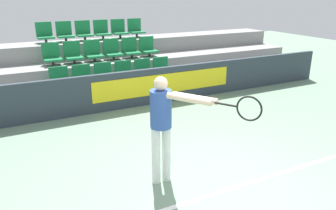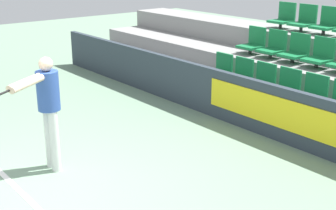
{
  "view_description": "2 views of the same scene",
  "coord_description": "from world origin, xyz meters",
  "px_view_note": "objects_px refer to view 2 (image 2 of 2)",
  "views": [
    {
      "loc": [
        -2.48,
        -3.21,
        2.76
      ],
      "look_at": [
        0.16,
        2.04,
        0.7
      ],
      "focal_mm": 35.0,
      "sensor_mm": 36.0,
      "label": 1
    },
    {
      "loc": [
        5.21,
        -1.85,
        2.99
      ],
      "look_at": [
        -0.14,
        2.45,
        0.73
      ],
      "focal_mm": 50.0,
      "sensor_mm": 36.0,
      "label": 2
    }
  ],
  "objects_px": {
    "stadium_chair_1": "(240,75)",
    "stadium_chair_7": "(273,46)",
    "stadium_chair_4": "(312,94)",
    "stadium_chair_6": "(253,42)",
    "stadium_chair_3": "(285,87)",
    "stadium_chair_13": "(304,20)",
    "stadium_chair_14": "(326,23)",
    "stadium_chair_0": "(220,70)",
    "stadium_chair_2": "(261,81)",
    "stadium_chair_8": "(296,51)",
    "tennis_player": "(46,103)",
    "stadium_chair_9": "(320,55)",
    "stadium_chair_12": "(283,17)"
  },
  "relations": [
    {
      "from": "stadium_chair_1",
      "to": "stadium_chair_9",
      "type": "bearing_deg",
      "value": 41.45
    },
    {
      "from": "stadium_chair_7",
      "to": "stadium_chair_14",
      "type": "bearing_deg",
      "value": 60.48
    },
    {
      "from": "stadium_chair_6",
      "to": "stadium_chair_9",
      "type": "height_order",
      "value": "same"
    },
    {
      "from": "stadium_chair_6",
      "to": "stadium_chair_3",
      "type": "bearing_deg",
      "value": -30.49
    },
    {
      "from": "stadium_chair_1",
      "to": "stadium_chair_13",
      "type": "relative_size",
      "value": 1.0
    },
    {
      "from": "stadium_chair_3",
      "to": "stadium_chair_6",
      "type": "distance_m",
      "value": 1.97
    },
    {
      "from": "stadium_chair_13",
      "to": "tennis_player",
      "type": "height_order",
      "value": "stadium_chair_13"
    },
    {
      "from": "stadium_chair_2",
      "to": "stadium_chair_9",
      "type": "distance_m",
      "value": 1.2
    },
    {
      "from": "stadium_chair_2",
      "to": "stadium_chair_9",
      "type": "bearing_deg",
      "value": 60.48
    },
    {
      "from": "stadium_chair_13",
      "to": "stadium_chair_7",
      "type": "bearing_deg",
      "value": -90.0
    },
    {
      "from": "stadium_chair_6",
      "to": "stadium_chair_12",
      "type": "distance_m",
      "value": 1.07
    },
    {
      "from": "stadium_chair_13",
      "to": "tennis_player",
      "type": "xyz_separation_m",
      "value": [
        0.25,
        -6.09,
        -0.57
      ]
    },
    {
      "from": "stadium_chair_8",
      "to": "stadium_chair_1",
      "type": "bearing_deg",
      "value": -119.52
    },
    {
      "from": "stadium_chair_2",
      "to": "stadium_chair_4",
      "type": "bearing_deg",
      "value": 0.0
    },
    {
      "from": "stadium_chair_14",
      "to": "tennis_player",
      "type": "xyz_separation_m",
      "value": [
        -0.3,
        -6.09,
        -0.57
      ]
    },
    {
      "from": "stadium_chair_2",
      "to": "stadium_chair_8",
      "type": "height_order",
      "value": "stadium_chair_8"
    },
    {
      "from": "stadium_chair_1",
      "to": "stadium_chair_7",
      "type": "xyz_separation_m",
      "value": [
        0.0,
        0.97,
        0.45
      ]
    },
    {
      "from": "stadium_chair_4",
      "to": "stadium_chair_8",
      "type": "distance_m",
      "value": 1.53
    },
    {
      "from": "stadium_chair_7",
      "to": "tennis_player",
      "type": "height_order",
      "value": "tennis_player"
    },
    {
      "from": "stadium_chair_1",
      "to": "stadium_chair_2",
      "type": "relative_size",
      "value": 1.0
    },
    {
      "from": "stadium_chair_9",
      "to": "stadium_chair_13",
      "type": "height_order",
      "value": "stadium_chair_13"
    },
    {
      "from": "tennis_player",
      "to": "stadium_chair_2",
      "type": "bearing_deg",
      "value": 52.75
    },
    {
      "from": "stadium_chair_4",
      "to": "stadium_chair_12",
      "type": "xyz_separation_m",
      "value": [
        -2.2,
        1.94,
        0.9
      ]
    },
    {
      "from": "stadium_chair_4",
      "to": "stadium_chair_14",
      "type": "relative_size",
      "value": 1.0
    },
    {
      "from": "stadium_chair_4",
      "to": "stadium_chair_12",
      "type": "height_order",
      "value": "stadium_chair_12"
    },
    {
      "from": "stadium_chair_0",
      "to": "stadium_chair_6",
      "type": "distance_m",
      "value": 1.07
    },
    {
      "from": "tennis_player",
      "to": "stadium_chair_9",
      "type": "bearing_deg",
      "value": 47.46
    },
    {
      "from": "stadium_chair_3",
      "to": "stadium_chair_14",
      "type": "height_order",
      "value": "stadium_chair_14"
    },
    {
      "from": "stadium_chair_8",
      "to": "stadium_chair_12",
      "type": "relative_size",
      "value": 1.0
    },
    {
      "from": "stadium_chair_0",
      "to": "stadium_chair_13",
      "type": "relative_size",
      "value": 1.0
    },
    {
      "from": "stadium_chair_12",
      "to": "stadium_chair_13",
      "type": "relative_size",
      "value": 1.0
    },
    {
      "from": "stadium_chair_14",
      "to": "stadium_chair_1",
      "type": "bearing_deg",
      "value": -105.81
    },
    {
      "from": "stadium_chair_4",
      "to": "stadium_chair_13",
      "type": "distance_m",
      "value": 2.7
    },
    {
      "from": "stadium_chair_14",
      "to": "tennis_player",
      "type": "distance_m",
      "value": 6.13
    },
    {
      "from": "stadium_chair_2",
      "to": "stadium_chair_9",
      "type": "xyz_separation_m",
      "value": [
        0.55,
        0.97,
        0.45
      ]
    },
    {
      "from": "stadium_chair_1",
      "to": "stadium_chair_9",
      "type": "relative_size",
      "value": 1.0
    },
    {
      "from": "tennis_player",
      "to": "stadium_chair_0",
      "type": "bearing_deg",
      "value": 67.78
    },
    {
      "from": "stadium_chair_2",
      "to": "stadium_chair_8",
      "type": "distance_m",
      "value": 1.07
    },
    {
      "from": "stadium_chair_6",
      "to": "stadium_chair_2",
      "type": "bearing_deg",
      "value": -41.45
    },
    {
      "from": "stadium_chair_1",
      "to": "stadium_chair_2",
      "type": "distance_m",
      "value": 0.55
    },
    {
      "from": "stadium_chair_0",
      "to": "stadium_chair_3",
      "type": "distance_m",
      "value": 1.65
    },
    {
      "from": "stadium_chair_9",
      "to": "stadium_chair_12",
      "type": "bearing_deg",
      "value": 149.51
    },
    {
      "from": "stadium_chair_4",
      "to": "stadium_chair_6",
      "type": "relative_size",
      "value": 1.0
    },
    {
      "from": "stadium_chair_6",
      "to": "stadium_chair_12",
      "type": "xyz_separation_m",
      "value": [
        0.0,
        0.97,
        0.45
      ]
    },
    {
      "from": "stadium_chair_8",
      "to": "stadium_chair_14",
      "type": "relative_size",
      "value": 1.0
    },
    {
      "from": "stadium_chair_1",
      "to": "stadium_chair_7",
      "type": "height_order",
      "value": "stadium_chair_7"
    },
    {
      "from": "stadium_chair_4",
      "to": "stadium_chair_14",
      "type": "distance_m",
      "value": 2.41
    },
    {
      "from": "stadium_chair_8",
      "to": "stadium_chair_2",
      "type": "bearing_deg",
      "value": -90.0
    },
    {
      "from": "stadium_chair_3",
      "to": "stadium_chair_14",
      "type": "relative_size",
      "value": 1.0
    },
    {
      "from": "stadium_chair_3",
      "to": "stadium_chair_8",
      "type": "distance_m",
      "value": 1.2
    }
  ]
}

